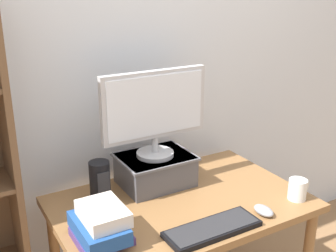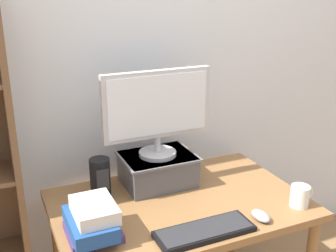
# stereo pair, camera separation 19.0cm
# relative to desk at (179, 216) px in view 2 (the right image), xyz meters

# --- Properties ---
(back_wall) EXTENTS (7.00, 0.08, 2.60)m
(back_wall) POSITION_rel_desk_xyz_m (0.00, 0.49, 0.68)
(back_wall) COLOR silver
(back_wall) RESTS_ON ground_plane
(desk) EXTENTS (1.15, 0.75, 0.70)m
(desk) POSITION_rel_desk_xyz_m (0.00, 0.00, 0.00)
(desk) COLOR olive
(desk) RESTS_ON ground_plane
(riser_box) EXTENTS (0.36, 0.28, 0.15)m
(riser_box) POSITION_rel_desk_xyz_m (-0.02, 0.21, 0.16)
(riser_box) COLOR #515156
(riser_box) RESTS_ON desk
(computer_monitor) EXTENTS (0.54, 0.18, 0.43)m
(computer_monitor) POSITION_rel_desk_xyz_m (-0.02, 0.21, 0.47)
(computer_monitor) COLOR #B7B7BA
(computer_monitor) RESTS_ON riser_box
(keyboard) EXTENTS (0.41, 0.15, 0.02)m
(keyboard) POSITION_rel_desk_xyz_m (-0.02, -0.28, 0.09)
(keyboard) COLOR black
(keyboard) RESTS_ON desk
(computer_mouse) EXTENTS (0.06, 0.10, 0.04)m
(computer_mouse) POSITION_rel_desk_xyz_m (0.25, -0.28, 0.10)
(computer_mouse) COLOR #99999E
(computer_mouse) RESTS_ON desk
(book_stack) EXTENTS (0.20, 0.27, 0.15)m
(book_stack) POSITION_rel_desk_xyz_m (-0.44, -0.11, 0.15)
(book_stack) COLOR #4C336B
(book_stack) RESTS_ON desk
(coffee_mug) EXTENTS (0.12, 0.09, 0.10)m
(coffee_mug) POSITION_rel_desk_xyz_m (0.48, -0.26, 0.13)
(coffee_mug) COLOR white
(coffee_mug) RESTS_ON desk
(desk_speaker) EXTENTS (0.10, 0.10, 0.19)m
(desk_speaker) POSITION_rel_desk_xyz_m (-0.32, 0.20, 0.18)
(desk_speaker) COLOR black
(desk_speaker) RESTS_ON desk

